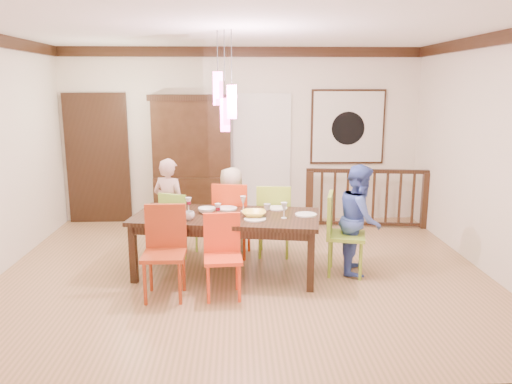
{
  "coord_description": "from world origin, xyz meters",
  "views": [
    {
      "loc": [
        -0.08,
        -5.92,
        2.28
      ],
      "look_at": [
        0.16,
        0.21,
        0.97
      ],
      "focal_mm": 35.0,
      "sensor_mm": 36.0,
      "label": 1
    }
  ],
  "objects_px": {
    "chair_end_right": "(346,229)",
    "china_hutch": "(193,160)",
    "chair_far_left": "(180,219)",
    "balustrade": "(367,197)",
    "person_far_left": "(170,206)",
    "person_end_right": "(360,219)",
    "person_far_mid": "(231,210)",
    "dining_table": "(226,221)"
  },
  "relations": [
    {
      "from": "chair_end_right",
      "to": "china_hutch",
      "type": "xyz_separation_m",
      "value": [
        -2.06,
        2.43,
        0.5
      ]
    },
    {
      "from": "chair_far_left",
      "to": "balustrade",
      "type": "distance_m",
      "value": 3.17
    },
    {
      "from": "balustrade",
      "to": "person_far_left",
      "type": "bearing_deg",
      "value": -151.75
    },
    {
      "from": "chair_far_left",
      "to": "balustrade",
      "type": "xyz_separation_m",
      "value": [
        2.91,
        1.27,
        -0.01
      ]
    },
    {
      "from": "chair_end_right",
      "to": "person_end_right",
      "type": "bearing_deg",
      "value": -49.82
    },
    {
      "from": "person_far_mid",
      "to": "person_far_left",
      "type": "bearing_deg",
      "value": 30.51
    },
    {
      "from": "chair_end_right",
      "to": "person_far_mid",
      "type": "relative_size",
      "value": 0.84
    },
    {
      "from": "dining_table",
      "to": "balustrade",
      "type": "xyz_separation_m",
      "value": [
        2.26,
        2.01,
        -0.17
      ]
    },
    {
      "from": "china_hutch",
      "to": "person_far_left",
      "type": "xyz_separation_m",
      "value": [
        -0.2,
        -1.52,
        -0.42
      ]
    },
    {
      "from": "dining_table",
      "to": "china_hutch",
      "type": "distance_m",
      "value": 2.47
    },
    {
      "from": "chair_end_right",
      "to": "balustrade",
      "type": "xyz_separation_m",
      "value": [
        0.8,
        2.08,
        -0.08
      ]
    },
    {
      "from": "dining_table",
      "to": "person_far_mid",
      "type": "xyz_separation_m",
      "value": [
        0.05,
        0.85,
        -0.07
      ]
    },
    {
      "from": "person_far_left",
      "to": "person_end_right",
      "type": "bearing_deg",
      "value": -172.91
    },
    {
      "from": "dining_table",
      "to": "person_far_left",
      "type": "distance_m",
      "value": 1.15
    },
    {
      "from": "china_hutch",
      "to": "person_far_mid",
      "type": "xyz_separation_m",
      "value": [
        0.65,
        -1.51,
        -0.48
      ]
    },
    {
      "from": "chair_far_left",
      "to": "chair_end_right",
      "type": "height_order",
      "value": "chair_end_right"
    },
    {
      "from": "china_hutch",
      "to": "balustrade",
      "type": "relative_size",
      "value": 1.07
    },
    {
      "from": "balustrade",
      "to": "person_far_left",
      "type": "height_order",
      "value": "person_far_left"
    },
    {
      "from": "china_hutch",
      "to": "person_far_mid",
      "type": "bearing_deg",
      "value": -66.6
    },
    {
      "from": "chair_far_left",
      "to": "dining_table",
      "type": "bearing_deg",
      "value": 154.84
    },
    {
      "from": "dining_table",
      "to": "person_far_mid",
      "type": "bearing_deg",
      "value": 95.94
    },
    {
      "from": "chair_end_right",
      "to": "balustrade",
      "type": "distance_m",
      "value": 2.23
    },
    {
      "from": "china_hutch",
      "to": "person_end_right",
      "type": "xyz_separation_m",
      "value": [
        2.24,
        -2.34,
        -0.4
      ]
    },
    {
      "from": "balustrade",
      "to": "person_end_right",
      "type": "bearing_deg",
      "value": -99.98
    },
    {
      "from": "chair_far_left",
      "to": "china_hutch",
      "type": "relative_size",
      "value": 0.41
    },
    {
      "from": "china_hutch",
      "to": "person_far_mid",
      "type": "height_order",
      "value": "china_hutch"
    },
    {
      "from": "china_hutch",
      "to": "person_far_left",
      "type": "distance_m",
      "value": 1.59
    },
    {
      "from": "chair_far_left",
      "to": "person_far_left",
      "type": "relative_size",
      "value": 0.67
    },
    {
      "from": "balustrade",
      "to": "china_hutch",
      "type": "bearing_deg",
      "value": -179.74
    },
    {
      "from": "person_end_right",
      "to": "balustrade",
      "type": "bearing_deg",
      "value": -4.07
    },
    {
      "from": "chair_far_left",
      "to": "person_end_right",
      "type": "bearing_deg",
      "value": -173.96
    },
    {
      "from": "person_end_right",
      "to": "chair_far_left",
      "type": "bearing_deg",
      "value": 85.62
    },
    {
      "from": "chair_end_right",
      "to": "china_hutch",
      "type": "relative_size",
      "value": 0.47
    },
    {
      "from": "chair_far_left",
      "to": "china_hutch",
      "type": "distance_m",
      "value": 1.71
    },
    {
      "from": "balustrade",
      "to": "person_end_right",
      "type": "distance_m",
      "value": 2.09
    },
    {
      "from": "chair_end_right",
      "to": "balustrade",
      "type": "bearing_deg",
      "value": -6.99
    },
    {
      "from": "person_far_mid",
      "to": "person_end_right",
      "type": "xyz_separation_m",
      "value": [
        1.59,
        -0.83,
        0.08
      ]
    },
    {
      "from": "chair_end_right",
      "to": "person_far_left",
      "type": "xyz_separation_m",
      "value": [
        -2.26,
        0.9,
        0.09
      ]
    },
    {
      "from": "dining_table",
      "to": "chair_end_right",
      "type": "distance_m",
      "value": 1.46
    },
    {
      "from": "dining_table",
      "to": "chair_far_left",
      "type": "bearing_deg",
      "value": 140.69
    },
    {
      "from": "chair_far_left",
      "to": "chair_end_right",
      "type": "bearing_deg",
      "value": -177.5
    },
    {
      "from": "china_hutch",
      "to": "dining_table",
      "type": "bearing_deg",
      "value": -75.72
    }
  ]
}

